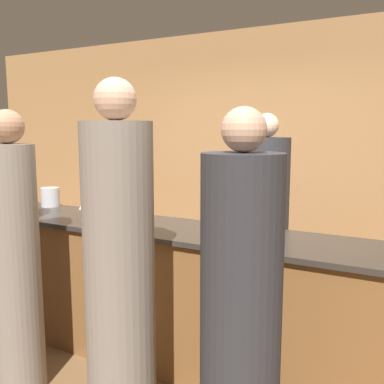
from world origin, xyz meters
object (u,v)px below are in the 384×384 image
Objects in this scene: bartender at (264,233)px; guest_3 at (15,263)px; guest_0 at (120,280)px; ice_bucket at (50,197)px; wine_bottle_0 at (227,214)px; guest_1 at (241,321)px.

bartender is 1.95m from guest_3.
guest_0 reaches higher than guest_3.
guest_0 reaches higher than ice_bucket.
guest_0 is at bearing -103.91° from wine_bottle_0.
wine_bottle_0 is at bearing 88.15° from bartender.
guest_1 is at bearing 0.61° from guest_0.
guest_3 is at bearing 54.68° from bartender.
bartender is 1.94m from ice_bucket.
guest_3 is at bearing -54.46° from ice_bucket.
ice_bucket is at bearing 155.62° from guest_1.
guest_0 is at bearing -33.22° from ice_bucket.
bartender is at bearing 54.68° from guest_3.
bartender is 1.66m from guest_0.
bartender reaches higher than guest_3.
guest_0 is 6.63× the size of wine_bottle_0.
guest_3 is (-1.13, -1.59, 0.01)m from bartender.
bartender is 0.94× the size of guest_0.
guest_0 is 0.96m from wine_bottle_0.
guest_0 reaches higher than guest_1.
guest_1 is 10.59× the size of ice_bucket.
guest_3 is 6.18× the size of wine_bottle_0.
bartender is 6.21× the size of wine_bottle_0.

